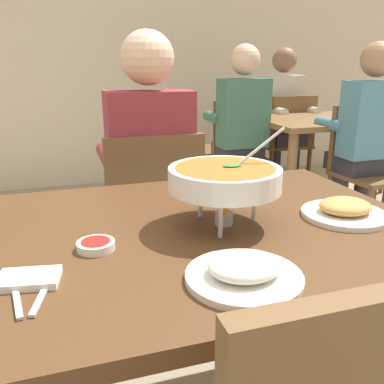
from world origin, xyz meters
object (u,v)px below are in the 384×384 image
Objects in this scene: curry_bowl at (225,179)px; diner_main at (149,165)px; appetizer_plate at (345,210)px; sauce_dish at (96,245)px; chair_diner_main at (152,217)px; chair_bg_window at (231,140)px; patron_bg_left at (241,122)px; chair_bg_middle at (363,162)px; rice_plate at (244,272)px; patron_bg_right at (283,112)px; patron_bg_middle at (365,130)px; dining_table_main at (208,262)px; chair_bg_right at (287,138)px; dining_table_far at (319,135)px; chair_bg_left at (242,153)px.

diner_main is at bearing 92.99° from curry_bowl.
sauce_dish is (-0.70, -0.00, -0.01)m from appetizer_plate.
curry_bowl is at bearing -86.88° from chair_diner_main.
chair_bg_window is 0.69× the size of patron_bg_left.
diner_main reaches higher than chair_bg_middle.
patron_bg_right reaches higher than rice_plate.
chair_diner_main is 0.69× the size of patron_bg_middle.
patron_bg_middle is 1.13m from patron_bg_right.
rice_plate is at bearing -135.46° from chair_bg_middle.
sauce_dish is 0.07× the size of patron_bg_right.
appetizer_plate is 2.61m from chair_bg_window.
rice_plate reaches higher than sauce_dish.
sauce_dish is (-0.31, -0.06, 0.12)m from dining_table_main.
chair_bg_middle and chair_bg_right have the same top height.
dining_table_far is at bearing 48.94° from dining_table_main.
diner_main is 1.46× the size of chair_bg_middle.
appetizer_plate is at bearing -105.98° from chair_bg_window.
appetizer_plate is 0.27× the size of chair_bg_left.
patron_bg_left and patron_bg_middle have the same top height.
chair_bg_middle is at bearing -89.57° from chair_bg_right.
chair_bg_middle is (1.96, 1.42, -0.26)m from sauce_dish.
dining_table_far is at bearing 44.92° from sauce_dish.
curry_bowl reaches higher than dining_table_main.
chair_diner_main is at bearing 90.00° from dining_table_main.
chair_bg_left is at bearing 11.01° from patron_bg_left.
chair_diner_main is 3.75× the size of appetizer_plate.
appetizer_plate is 2.76m from chair_bg_right.
curry_bowl is at bearing 9.26° from sauce_dish.
diner_main is (0.00, 0.78, 0.10)m from dining_table_main.
dining_table_far is at bearing -90.48° from patron_bg_right.
patron_bg_left reaches higher than chair_bg_left.
diner_main is at bearing -146.44° from dining_table_far.
patron_bg_right reaches higher than chair_bg_middle.
patron_bg_left is 1.00× the size of patron_bg_middle.
appetizer_plate is 2.08m from chair_bg_left.
rice_plate is 0.18× the size of patron_bg_left.
dining_table_main is 2.07m from patron_bg_middle.
patron_bg_middle is (1.21, 1.38, -0.03)m from appetizer_plate.
patron_bg_middle is (-0.05, -0.03, 0.24)m from chair_bg_middle.
dining_table_far is at bearing 33.56° from diner_main.
curry_bowl is (0.04, -0.76, 0.38)m from chair_diner_main.
diner_main is 1.94m from dining_table_far.
dining_table_main is 3.55× the size of curry_bowl.
dining_table_far is 1.11× the size of chair_bg_right.
appetizer_plate reaches higher than dining_table_far.
patron_bg_middle reaches higher than appetizer_plate.
patron_bg_right is (0.65, 0.53, 0.24)m from chair_bg_left.
patron_bg_right reaches higher than chair_bg_window.
dining_table_main is 0.24m from curry_bowl.
rice_plate is 1.00× the size of appetizer_plate.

